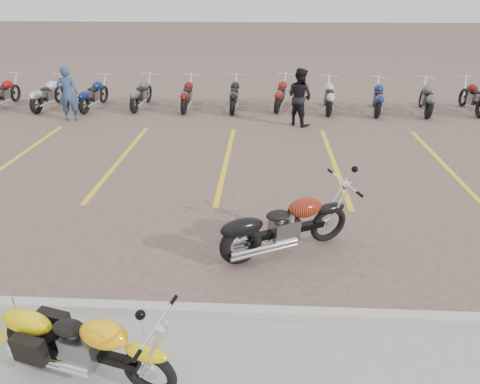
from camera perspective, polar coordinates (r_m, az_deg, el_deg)
The scene contains 8 objects.
ground at distance 8.23m, azimuth -3.94°, elevation -5.85°, with size 100.00×100.00×0.00m, color #745C53.
curb at distance 6.56m, azimuth -6.05°, elevation -14.12°, with size 60.00×0.18×0.12m, color #ADAAA3.
parking_stripes at distance 11.85m, azimuth -1.69°, elevation 3.85°, with size 38.00×5.50×0.01m, color gold, non-canonical shape.
yellow_cruiser at distance 5.71m, azimuth -18.43°, elevation -17.30°, with size 2.12×0.72×0.89m.
flame_cruiser at distance 7.65m, azimuth 5.14°, elevation -4.29°, with size 2.14×1.20×0.96m.
person_a at distance 16.25m, azimuth -20.25°, elevation 11.20°, with size 0.64×0.42×1.75m, color navy.
person_b at distance 14.88m, azimuth 7.27°, elevation 11.42°, with size 0.86×0.67×1.77m, color black.
bg_bike_row at distance 16.74m, azimuth 2.01°, elevation 11.84°, with size 22.19×2.03×1.10m.
Camera 1 is at (0.94, -7.07, 4.10)m, focal length 35.00 mm.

